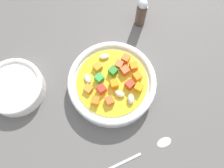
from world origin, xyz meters
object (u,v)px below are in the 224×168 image
object	(u,v)px
pepper_shaker	(141,12)
side_bowl_small	(15,87)
spoon	(144,152)
soup_bowl_main	(112,83)

from	to	relation	value
pepper_shaker	side_bowl_small	bearing A→B (deg)	-86.38
side_bowl_small	pepper_shaker	world-z (taller)	pepper_shaker
side_bowl_small	pepper_shaker	size ratio (longest dim) A/B	1.55
pepper_shaker	spoon	bearing A→B (deg)	-29.23
side_bowl_small	soup_bowl_main	bearing A→B (deg)	63.37
spoon	pepper_shaker	world-z (taller)	pepper_shaker
spoon	side_bowl_small	world-z (taller)	side_bowl_small
side_bowl_small	pepper_shaker	distance (cm)	37.11
soup_bowl_main	spoon	size ratio (longest dim) A/B	1.09
spoon	side_bowl_small	bearing A→B (deg)	129.47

